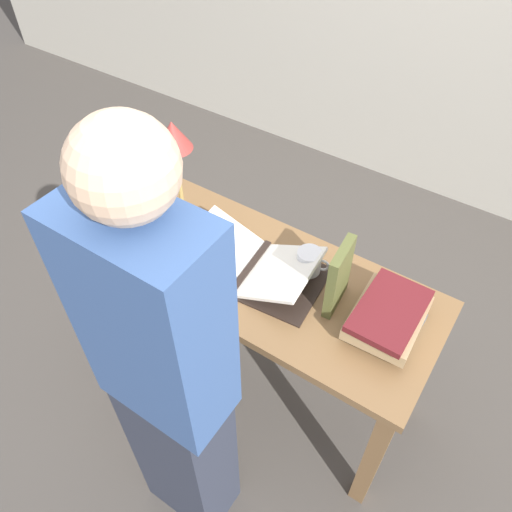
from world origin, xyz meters
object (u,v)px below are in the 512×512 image
reading_lamp (175,151)px  coffee_mug (309,262)px  open_book (250,264)px  book_standing_upright (339,277)px  book_stack_tall (387,318)px  person_reader (169,387)px

reading_lamp → coffee_mug: (0.56, 0.04, -0.29)m
open_book → book_standing_upright: 0.35m
open_book → book_stack_tall: 0.53m
open_book → reading_lamp: reading_lamp is taller
book_stack_tall → book_standing_upright: bearing=178.3°
book_standing_upright → person_reader: person_reader is taller
book_stack_tall → book_standing_upright: 0.21m
book_stack_tall → person_reader: 0.74m
book_standing_upright → person_reader: bearing=-114.9°
person_reader → book_standing_upright: bearing=-109.3°
person_reader → reading_lamp: bearing=-53.0°
reading_lamp → book_standing_upright: bearing=-2.5°
book_standing_upright → coffee_mug: 0.18m
book_stack_tall → person_reader: size_ratio=0.18×
coffee_mug → person_reader: (-0.07, -0.69, 0.06)m
open_book → reading_lamp: 0.49m
book_stack_tall → reading_lamp: size_ratio=0.64×
book_standing_upright → reading_lamp: size_ratio=0.56×
open_book → reading_lamp: bearing=164.4°
open_book → book_standing_upright: bearing=1.4°
book_standing_upright → book_stack_tall: bearing=-7.3°
open_book → coffee_mug: 0.22m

